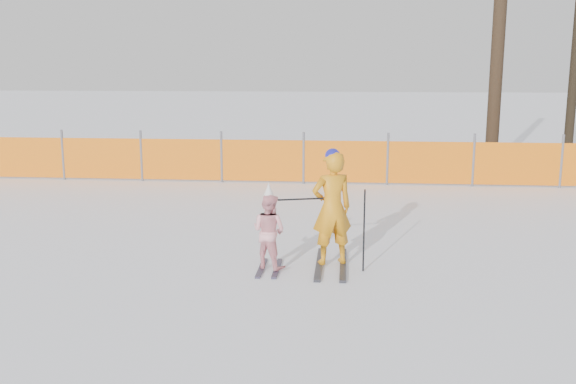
# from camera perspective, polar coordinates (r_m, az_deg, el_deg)

# --- Properties ---
(ground) EXTENTS (120.00, 120.00, 0.00)m
(ground) POSITION_cam_1_polar(r_m,az_deg,el_deg) (9.14, -0.29, -6.78)
(ground) COLOR white
(ground) RESTS_ON ground
(adult) EXTENTS (0.69, 1.49, 1.69)m
(adult) POSITION_cam_1_polar(r_m,az_deg,el_deg) (9.04, 3.92, -1.47)
(adult) COLOR black
(adult) RESTS_ON ground
(child) EXTENTS (0.64, 0.84, 1.24)m
(child) POSITION_cam_1_polar(r_m,az_deg,el_deg) (8.93, -1.71, -3.42)
(child) COLOR black
(child) RESTS_ON ground
(ski_poles) EXTENTS (1.21, 0.20, 1.16)m
(ski_poles) POSITION_cam_1_polar(r_m,az_deg,el_deg) (8.90, 4.75, -2.44)
(ski_poles) COLOR black
(ski_poles) RESTS_ON ground
(safety_fence) EXTENTS (16.67, 0.06, 1.25)m
(safety_fence) POSITION_cam_1_polar(r_m,az_deg,el_deg) (15.64, -4.88, 2.87)
(safety_fence) COLOR #595960
(safety_fence) RESTS_ON ground
(tree_trunks) EXTENTS (2.69, 1.43, 6.69)m
(tree_trunks) POSITION_cam_1_polar(r_m,az_deg,el_deg) (18.82, 20.21, 11.65)
(tree_trunks) COLOR #302215
(tree_trunks) RESTS_ON ground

